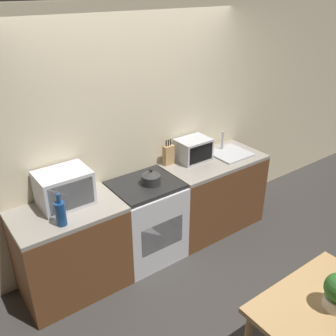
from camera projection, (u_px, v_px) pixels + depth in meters
ground_plane at (200, 291)px, 3.69m from camera, size 16.00×16.00×0.00m
wall_back at (135, 134)px, 3.91m from camera, size 10.00×0.06×2.60m
counter_left_run at (72, 250)px, 3.55m from camera, size 0.98×0.62×0.90m
counter_right_run at (212, 193)px, 4.49m from camera, size 1.21×0.62×0.90m
stove_range at (146, 220)px, 3.99m from camera, size 0.70×0.62×0.90m
kettle at (151, 178)px, 3.75m from camera, size 0.20×0.20×0.17m
microwave at (64, 188)px, 3.38m from camera, size 0.47×0.35×0.32m
bottle at (61, 213)px, 3.10m from camera, size 0.09×0.09×0.30m
knife_block at (168, 155)px, 4.14m from camera, size 0.12×0.06×0.29m
toaster_oven at (193, 150)px, 4.24m from camera, size 0.37×0.28×0.25m
sink_basin at (230, 153)px, 4.42m from camera, size 0.43×0.41×0.24m
dining_table at (320, 314)px, 2.60m from camera, size 0.99×0.62×0.77m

